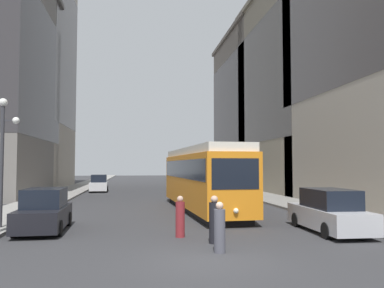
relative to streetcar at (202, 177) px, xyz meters
The scene contains 15 objects.
ground_plane 13.04m from the streetcar, 98.76° to the right, with size 200.00×200.00×0.00m, color #303033.
sidewalk_left 29.49m from the streetcar, 111.99° to the left, with size 3.49×120.00×0.15m, color gray.
sidewalk_right 28.26m from the streetcar, 75.42° to the left, with size 3.49×120.00×0.15m, color gray.
streetcar is the anchor object (origin of this frame).
transit_bus 20.12m from the streetcar, 79.27° to the left, with size 2.66×11.39×3.45m.
parked_car_left_near 21.02m from the streetcar, 112.33° to the left, with size 2.06×4.81×1.82m.
parked_car_left_mid 10.34m from the streetcar, 140.96° to the right, with size 1.99×4.49×1.82m.
parked_car_right_far 9.47m from the streetcar, 64.43° to the right, with size 1.98×4.97×1.82m.
pedestrian_crossing_near 11.81m from the streetcar, 96.77° to the right, with size 0.37×0.37×1.64m.
pedestrian_crossing_far 9.14m from the streetcar, 104.99° to the right, with size 0.36×0.36×1.62m.
pedestrian_on_sidewalk 10.29m from the streetcar, 97.02° to the right, with size 0.39×0.39×1.72m.
lamp_post_left_near 11.73m from the streetcar, 148.30° to the right, with size 1.41×0.36×5.62m.
building_left_corner 36.56m from the streetcar, 126.52° to the left, with size 15.24×15.65×31.36m.
building_right_midblock 24.37m from the streetcar, 43.24° to the left, with size 15.85×17.70×21.78m.
building_right_far 34.89m from the streetcar, 64.67° to the left, with size 11.75×19.10×21.65m.
Camera 1 is at (-2.15, -11.53, 2.82)m, focal length 36.81 mm.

